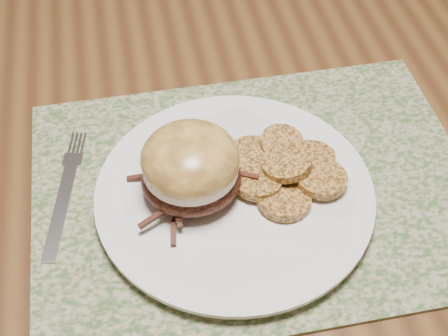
# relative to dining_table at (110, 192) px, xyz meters

# --- Properties ---
(dining_table) EXTENTS (1.50, 0.90, 0.75)m
(dining_table) POSITION_rel_dining_table_xyz_m (0.00, 0.00, 0.00)
(dining_table) COLOR brown
(dining_table) RESTS_ON ground
(placemat) EXTENTS (0.45, 0.33, 0.00)m
(placemat) POSITION_rel_dining_table_xyz_m (0.15, -0.09, 0.08)
(placemat) COLOR #405E30
(placemat) RESTS_ON dining_table
(dinner_plate) EXTENTS (0.26, 0.26, 0.02)m
(dinner_plate) POSITION_rel_dining_table_xyz_m (0.13, -0.10, 0.09)
(dinner_plate) COLOR white
(dinner_plate) RESTS_ON placemat
(pork_sandwich) EXTENTS (0.10, 0.10, 0.07)m
(pork_sandwich) POSITION_rel_dining_table_xyz_m (0.09, -0.10, 0.13)
(pork_sandwich) COLOR black
(pork_sandwich) RESTS_ON dinner_plate
(roasted_potatoes) EXTENTS (0.12, 0.13, 0.03)m
(roasted_potatoes) POSITION_rel_dining_table_xyz_m (0.18, -0.09, 0.11)
(roasted_potatoes) COLOR #BE7D38
(roasted_potatoes) RESTS_ON dinner_plate
(fork) EXTENTS (0.05, 0.17, 0.00)m
(fork) POSITION_rel_dining_table_xyz_m (-0.04, -0.06, 0.09)
(fork) COLOR silver
(fork) RESTS_ON placemat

